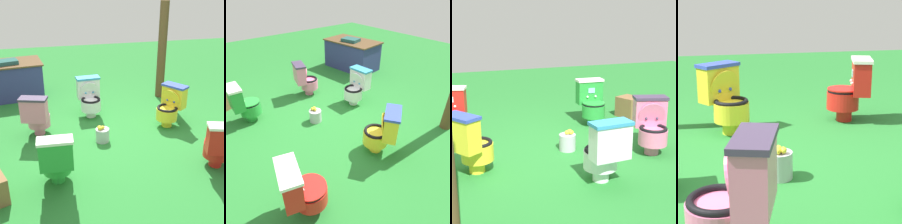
# 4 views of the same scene
# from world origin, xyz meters

# --- Properties ---
(ground) EXTENTS (14.00, 14.00, 0.00)m
(ground) POSITION_xyz_m (0.00, 0.00, 0.00)
(ground) COLOR #26752D
(toilet_yellow) EXTENTS (0.63, 0.61, 0.73)m
(toilet_yellow) POSITION_xyz_m (1.02, 0.25, 0.37)
(toilet_yellow) COLOR yellow
(toilet_yellow) RESTS_ON ground
(toilet_pink) EXTENTS (0.53, 0.59, 0.73)m
(toilet_pink) POSITION_xyz_m (-1.27, 0.35, 0.37)
(toilet_pink) COLOR pink
(toilet_pink) RESTS_ON ground
(toilet_green) EXTENTS (0.44, 0.51, 0.73)m
(toilet_green) POSITION_xyz_m (-1.05, -1.04, 0.37)
(toilet_green) COLOR green
(toilet_green) RESTS_ON ground
(toilet_red) EXTENTS (0.53, 0.59, 0.73)m
(toilet_red) POSITION_xyz_m (1.14, -1.18, 0.37)
(toilet_red) COLOR red
(toilet_red) RESTS_ON ground
(toilet_white) EXTENTS (0.45, 0.52, 0.73)m
(toilet_white) POSITION_xyz_m (-0.29, 0.97, 0.37)
(toilet_white) COLOR white
(toilet_white) RESTS_ON ground
(vendor_table) EXTENTS (1.56, 1.05, 0.85)m
(vendor_table) POSITION_xyz_m (-1.85, 2.27, 0.39)
(vendor_table) COLOR navy
(vendor_table) RESTS_ON ground
(wooden_post) EXTENTS (0.18, 0.18, 2.00)m
(wooden_post) POSITION_xyz_m (1.35, 1.60, 1.00)
(wooden_post) COLOR brown
(wooden_post) RESTS_ON ground
(lemon_bucket) EXTENTS (0.22, 0.22, 0.28)m
(lemon_bucket) POSITION_xyz_m (-0.27, -0.07, 0.12)
(lemon_bucket) COLOR #B7B7BF
(lemon_bucket) RESTS_ON ground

